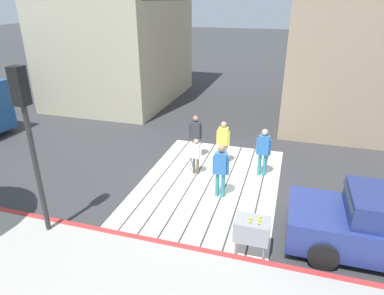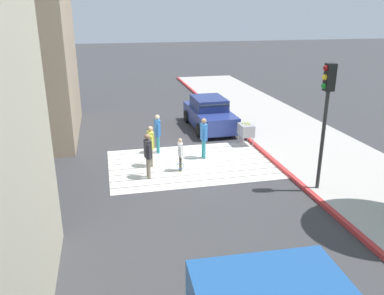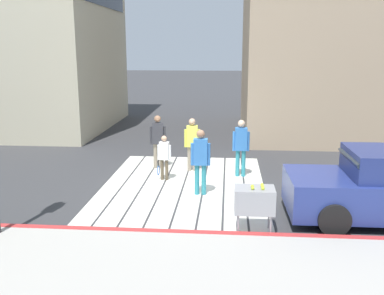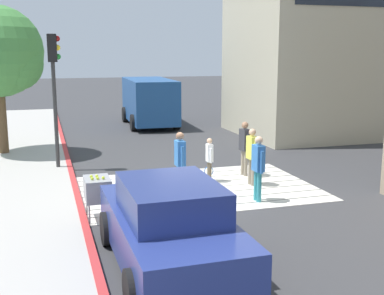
% 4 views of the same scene
% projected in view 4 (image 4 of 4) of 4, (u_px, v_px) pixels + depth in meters
% --- Properties ---
extents(ground_plane, '(120.00, 120.00, 0.00)m').
position_uv_depth(ground_plane, '(198.00, 189.00, 13.61)').
color(ground_plane, '#38383A').
extents(crosswalk_stripes, '(6.40, 4.35, 0.01)m').
position_uv_depth(crosswalk_stripes, '(198.00, 188.00, 13.61)').
color(crosswalk_stripes, silver).
rests_on(crosswalk_stripes, ground).
extents(curb_painted, '(0.16, 40.00, 0.13)m').
position_uv_depth(curb_painted, '(77.00, 196.00, 12.67)').
color(curb_painted, '#BC3333').
rests_on(curb_painted, ground).
extents(building_far_north, '(8.00, 6.03, 10.48)m').
position_uv_depth(building_far_north, '(330.00, 17.00, 21.93)').
color(building_far_north, beige).
rests_on(building_far_north, ground).
extents(car_parked_near_curb, '(2.02, 4.32, 1.57)m').
position_uv_depth(car_parked_near_curb, '(169.00, 227.00, 8.51)').
color(car_parked_near_curb, navy).
rests_on(car_parked_near_curb, ground).
extents(van_down_street, '(2.51, 5.28, 2.35)m').
position_uv_depth(van_down_street, '(149.00, 101.00, 24.99)').
color(van_down_street, '#1E4C8C').
rests_on(van_down_street, ground).
extents(traffic_light_corner, '(0.39, 0.28, 4.24)m').
position_uv_depth(traffic_light_corner, '(54.00, 74.00, 15.12)').
color(traffic_light_corner, '#2D2D2D').
rests_on(traffic_light_corner, ground).
extents(street_tree, '(3.20, 3.20, 5.32)m').
position_uv_depth(street_tree, '(0.00, 54.00, 17.18)').
color(street_tree, brown).
rests_on(street_tree, ground).
extents(tennis_ball_cart, '(0.56, 0.80, 1.02)m').
position_uv_depth(tennis_ball_cart, '(97.00, 189.00, 11.02)').
color(tennis_ball_cart, '#99999E').
rests_on(tennis_ball_cart, ground).
extents(pedestrian_adult_lead, '(0.23, 0.48, 1.62)m').
position_uv_depth(pedestrian_adult_lead, '(252.00, 153.00, 13.77)').
color(pedestrian_adult_lead, gray).
rests_on(pedestrian_adult_lead, ground).
extents(pedestrian_adult_trailing, '(0.22, 0.49, 1.67)m').
position_uv_depth(pedestrian_adult_trailing, '(258.00, 164.00, 12.27)').
color(pedestrian_adult_trailing, teal).
rests_on(pedestrian_adult_trailing, ground).
extents(pedestrian_adult_side, '(0.22, 0.50, 1.69)m').
position_uv_depth(pedestrian_adult_side, '(180.00, 159.00, 12.77)').
color(pedestrian_adult_side, teal).
rests_on(pedestrian_adult_side, ground).
extents(pedestrian_teen_behind, '(0.25, 0.48, 1.66)m').
position_uv_depth(pedestrian_teen_behind, '(245.00, 145.00, 14.84)').
color(pedestrian_teen_behind, gray).
rests_on(pedestrian_teen_behind, ground).
extents(pedestrian_child_with_racket, '(0.28, 0.40, 1.29)m').
position_uv_depth(pedestrian_child_with_racket, '(209.00, 157.00, 14.19)').
color(pedestrian_child_with_racket, brown).
rests_on(pedestrian_child_with_racket, ground).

